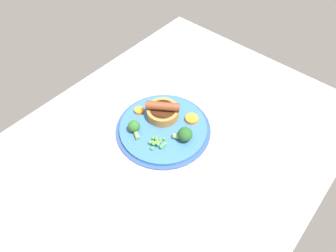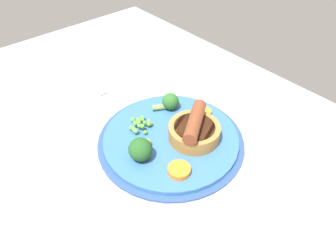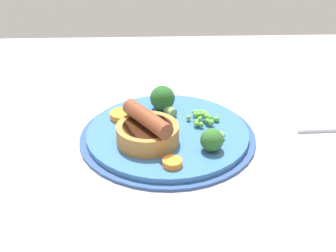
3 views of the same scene
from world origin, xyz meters
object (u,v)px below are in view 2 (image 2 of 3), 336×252
(dinner_plate, at_px, (171,139))
(fork, at_px, (83,78))
(sausage_pudding, at_px, (194,130))
(broccoli_floret_far, at_px, (169,102))
(carrot_slice_1, at_px, (180,169))
(carrot_slice_2, at_px, (204,112))
(broccoli_floret_near, at_px, (141,149))
(pea_pile, at_px, (139,124))

(dinner_plate, bearing_deg, fork, 4.27)
(sausage_pudding, xyz_separation_m, broccoli_floret_far, (0.10, -0.02, -0.00))
(dinner_plate, xyz_separation_m, sausage_pudding, (-0.03, -0.03, 0.03))
(broccoli_floret_far, bearing_deg, carrot_slice_1, -95.27)
(broccoli_floret_far, relative_size, carrot_slice_2, 1.86)
(dinner_plate, bearing_deg, carrot_slice_1, 149.26)
(sausage_pudding, height_order, broccoli_floret_far, sausage_pudding)
(carrot_slice_1, xyz_separation_m, fork, (0.38, -0.02, -0.02))
(broccoli_floret_near, xyz_separation_m, broccoli_floret_far, (0.07, -0.13, -0.00))
(fork, bearing_deg, sausage_pudding, -173.45)
(sausage_pudding, relative_size, carrot_slice_1, 2.48)
(carrot_slice_1, bearing_deg, pea_pile, -5.89)
(pea_pile, bearing_deg, fork, -1.87)
(dinner_plate, height_order, carrot_slice_2, carrot_slice_2)
(pea_pile, distance_m, broccoli_floret_near, 0.08)
(broccoli_floret_far, distance_m, carrot_slice_2, 0.07)
(sausage_pudding, distance_m, carrot_slice_1, 0.09)
(broccoli_floret_far, bearing_deg, fork, 137.38)
(carrot_slice_2, bearing_deg, broccoli_floret_far, 34.00)
(sausage_pudding, xyz_separation_m, carrot_slice_1, (-0.04, 0.07, -0.01))
(dinner_plate, xyz_separation_m, fork, (0.30, 0.02, -0.00))
(pea_pile, distance_m, broccoli_floret_far, 0.08)
(broccoli_floret_far, xyz_separation_m, carrot_slice_2, (-0.06, -0.04, -0.01))
(fork, bearing_deg, broccoli_floret_near, 168.04)
(dinner_plate, height_order, pea_pile, pea_pile)
(broccoli_floret_near, distance_m, carrot_slice_1, 0.08)
(dinner_plate, bearing_deg, sausage_pudding, -136.89)
(broccoli_floret_far, height_order, carrot_slice_1, broccoli_floret_far)
(sausage_pudding, height_order, fork, sausage_pudding)
(carrot_slice_1, bearing_deg, broccoli_floret_near, 23.88)
(broccoli_floret_near, bearing_deg, pea_pile, -155.37)
(fork, bearing_deg, pea_pile, 175.80)
(pea_pile, xyz_separation_m, carrot_slice_2, (-0.06, -0.12, -0.00))
(broccoli_floret_near, bearing_deg, fork, -130.57)
(broccoli_floret_near, relative_size, broccoli_floret_far, 1.01)
(broccoli_floret_near, height_order, carrot_slice_2, broccoli_floret_near)
(dinner_plate, xyz_separation_m, carrot_slice_1, (-0.07, 0.04, 0.01))
(sausage_pudding, xyz_separation_m, broccoli_floret_near, (0.03, 0.10, 0.00))
(dinner_plate, height_order, fork, dinner_plate)
(dinner_plate, relative_size, broccoli_floret_far, 5.19)
(carrot_slice_2, relative_size, fork, 0.16)
(broccoli_floret_far, bearing_deg, sausage_pudding, -74.05)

